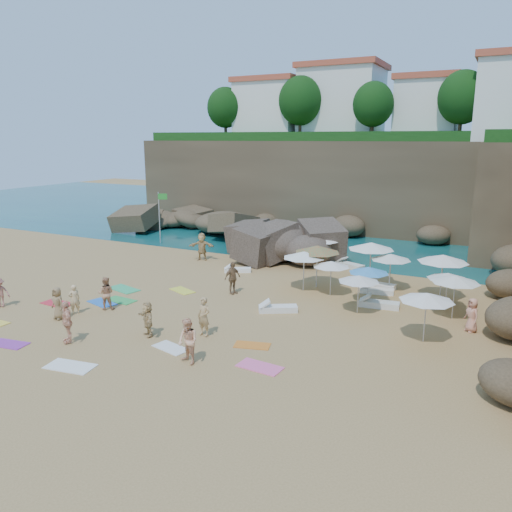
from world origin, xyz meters
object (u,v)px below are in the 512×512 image
at_px(person_stand_1, 106,293).
at_px(person_stand_4, 472,315).
at_px(parasol_1, 391,257).
at_px(person_stand_2, 256,238).
at_px(person_stand_5, 202,247).
at_px(person_stand_3, 232,278).
at_px(lounger_0, 238,270).
at_px(person_stand_6, 74,299).
at_px(parasol_2, 443,258).
at_px(parasol_0, 323,239).
at_px(rock_outcrop, 269,261).
at_px(flag_pole, 160,211).

height_order(person_stand_1, person_stand_4, person_stand_1).
bearing_deg(parasol_1, person_stand_2, 152.72).
bearing_deg(person_stand_4, person_stand_5, -149.23).
relative_size(person_stand_2, person_stand_3, 1.01).
distance_m(parasol_1, lounger_0, 9.58).
bearing_deg(person_stand_5, lounger_0, -44.11).
distance_m(person_stand_4, person_stand_6, 18.31).
distance_m(person_stand_1, person_stand_5, 10.86).
bearing_deg(person_stand_2, parasol_1, -162.92).
bearing_deg(parasol_2, parasol_0, 151.61).
xyz_separation_m(rock_outcrop, lounger_0, (-0.51, -3.51, 0.13)).
bearing_deg(person_stand_2, parasol_0, -154.22).
bearing_deg(rock_outcrop, flag_pole, 171.33).
height_order(parasol_2, lounger_0, parasol_2).
xyz_separation_m(parasol_2, person_stand_5, (-15.90, 1.79, -1.28)).
xyz_separation_m(parasol_1, person_stand_1, (-11.80, -9.52, -1.08)).
height_order(flag_pole, person_stand_6, flag_pole).
bearing_deg(rock_outcrop, lounger_0, -98.27).
bearing_deg(rock_outcrop, parasol_2, -17.28).
relative_size(parasol_0, person_stand_6, 1.39).
xyz_separation_m(parasol_0, person_stand_2, (-6.03, 2.03, -0.84)).
xyz_separation_m(flag_pole, person_stand_6, (6.47, -15.34, -1.89)).
height_order(parasol_0, parasol_2, parasol_2).
bearing_deg(parasol_0, person_stand_3, -105.28).
bearing_deg(lounger_0, rock_outcrop, 52.77).
relative_size(person_stand_2, person_stand_4, 1.19).
bearing_deg(person_stand_5, parasol_1, -25.37).
bearing_deg(parasol_2, parasol_1, 169.01).
xyz_separation_m(flag_pole, person_stand_3, (11.72, -9.15, -1.72)).
distance_m(parasol_2, lounger_0, 12.34).
height_order(parasol_1, person_stand_2, parasol_1).
xyz_separation_m(parasol_0, parasol_2, (7.97, -4.31, 0.49)).
relative_size(person_stand_3, person_stand_4, 1.18).
bearing_deg(lounger_0, parasol_1, -26.37).
bearing_deg(lounger_0, person_stand_4, -45.42).
relative_size(parasol_1, parasol_2, 0.85).
height_order(parasol_2, person_stand_1, parasol_2).
distance_m(parasol_0, lounger_0, 6.14).
bearing_deg(parasol_0, parasol_2, -28.39).
relative_size(person_stand_2, person_stand_6, 1.25).
height_order(parasol_1, person_stand_6, parasol_1).
bearing_deg(person_stand_6, rock_outcrop, -164.06).
distance_m(person_stand_1, person_stand_4, 17.07).
bearing_deg(parasol_1, person_stand_6, -139.99).
relative_size(parasol_0, lounger_0, 1.20).
height_order(person_stand_1, person_stand_3, person_stand_3).
distance_m(lounger_0, person_stand_6, 10.79).
relative_size(parasol_1, lounger_0, 1.31).
bearing_deg(person_stand_4, parasol_2, 162.86).
distance_m(parasol_2, person_stand_1, 17.16).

